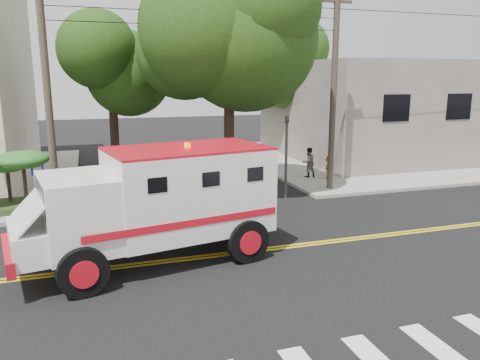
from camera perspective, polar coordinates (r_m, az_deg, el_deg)
name	(u,v)px	position (r m, az deg, el deg)	size (l,w,h in m)	color
ground	(244,252)	(14.41, 0.46, -8.78)	(100.00, 100.00, 0.00)	black
sidewalk_ne	(373,157)	(32.10, 15.90, 2.75)	(17.00, 17.00, 0.15)	gray
building_right	(391,109)	(33.02, 17.93, 8.26)	(14.00, 12.00, 6.00)	#686259
utility_pole_left	(48,97)	(18.80, -22.38, 9.34)	(0.28, 0.28, 9.00)	#382D23
utility_pole_right	(333,93)	(21.70, 11.32, 10.31)	(0.28, 0.28, 9.00)	#382D23
tree_main	(241,27)	(20.04, 0.12, 18.12)	(6.08, 5.70, 9.85)	black
tree_left	(118,66)	(24.58, -14.70, 13.25)	(4.48, 4.20, 7.70)	black
tree_right	(296,63)	(31.39, 6.89, 13.96)	(4.80, 4.50, 8.20)	black
traffic_signal	(286,148)	(20.26, 5.68, 3.89)	(0.15, 0.18, 3.60)	#3F3F42
accessibility_sign	(39,180)	(19.40, -23.35, -0.04)	(0.45, 0.10, 2.02)	#3F3F42
palm_planter	(4,173)	(19.95, -26.84, 0.78)	(3.52, 2.63, 2.36)	#1E3314
armored_truck	(158,199)	(13.41, -9.95, -2.27)	(7.51, 3.94, 3.26)	silver
pedestrian_a	(330,163)	(24.26, 10.86, 2.01)	(0.56, 0.37, 1.54)	gray
pedestrian_b	(308,162)	(24.36, 8.35, 2.14)	(0.74, 0.58, 1.53)	gray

